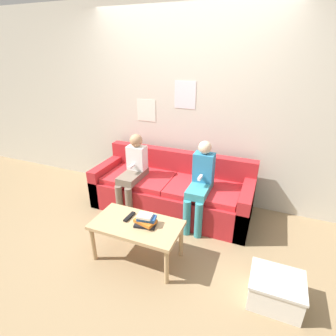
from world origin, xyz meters
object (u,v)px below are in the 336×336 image
person_right (200,182)px  storage_box (275,290)px  couch (172,191)px  person_left (133,170)px  tv_remote (129,217)px  coffee_table (137,228)px

person_right → storage_box: bearing=-42.7°
couch → storage_box: couch is taller
person_left → person_right: bearing=0.1°
tv_remote → coffee_table: bearing=-25.5°
person_right → tv_remote: bearing=-124.6°
coffee_table → person_left: 0.98m
couch → person_left: size_ratio=2.04×
coffee_table → person_left: bearing=120.9°
couch → tv_remote: 0.97m
storage_box → person_left: bearing=155.0°
person_left → storage_box: bearing=-25.0°
tv_remote → person_left: bearing=119.0°
person_left → tv_remote: person_left is taller
person_right → storage_box: size_ratio=2.36×
person_left → person_right: person_right is taller
person_left → person_right: size_ratio=0.98×
couch → person_right: size_ratio=2.00×
storage_box → person_right: bearing=137.3°
person_left → couch: bearing=21.5°
tv_remote → storage_box: size_ratio=0.39×
person_right → couch: bearing=157.0°
coffee_table → person_left: size_ratio=0.87×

